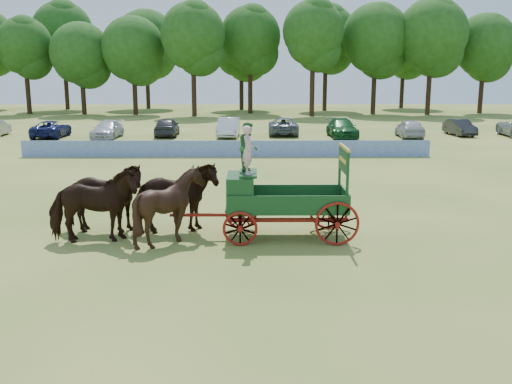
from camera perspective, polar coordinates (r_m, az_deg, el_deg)
The scene contains 9 objects.
ground at distance 18.82m, azimuth -2.33°, elevation -4.43°, with size 160.00×160.00×0.00m, color #AA9E4C.
horse_lead_left at distance 18.53m, azimuth -15.96°, elevation -1.34°, with size 1.28×2.82×2.38m, color black.
horse_lead_right at distance 19.57m, azimuth -15.12°, elevation -0.61°, with size 1.28×2.82×2.38m, color black.
horse_wheel_left at distance 18.04m, azimuth -8.59°, elevation -1.36°, with size 1.93×2.17×2.39m, color black.
horse_wheel_right at distance 19.10m, azimuth -8.14°, elevation -0.61°, with size 1.28×2.82×2.38m, color black.
farm_dray at distance 18.34m, azimuth 0.81°, elevation 0.40°, with size 5.99×2.00×3.72m.
sponsor_banner at distance 36.40m, azimuth -3.01°, elevation 4.34°, with size 26.00×0.08×1.05m, color #1D3C9E.
parked_cars at distance 48.08m, azimuth 0.13°, elevation 6.46°, with size 51.80×7.39×1.63m.
treeline at distance 78.30m, azimuth -2.93°, elevation 14.95°, with size 91.44×23.99×15.23m.
Camera 1 is at (0.62, -18.06, 5.28)m, focal length 40.00 mm.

